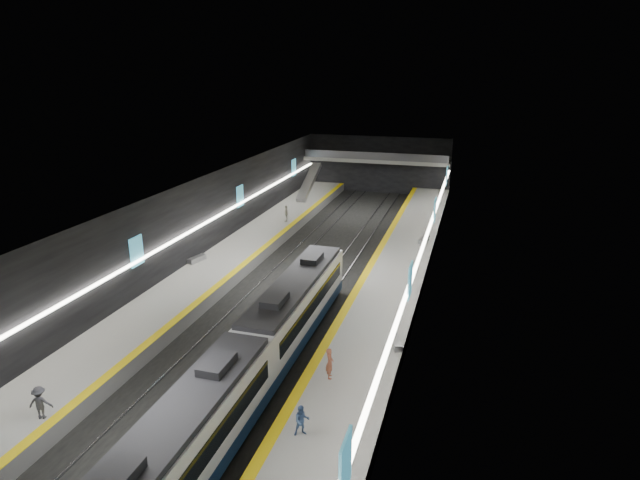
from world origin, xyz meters
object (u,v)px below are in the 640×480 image
(train, at_px, (251,360))
(bench_right_near, at_px, (396,342))
(passenger_left_a, at_px, (286,213))
(escalator, at_px, (309,182))
(passenger_right_b, at_px, (302,421))
(bench_left_far, at_px, (197,259))
(bench_right_far, at_px, (424,240))
(passenger_left_b, at_px, (40,403))
(passenger_right_a, at_px, (330,363))

(train, distance_m, bench_right_near, 9.26)
(passenger_left_a, bearing_deg, escalator, 171.27)
(escalator, height_order, passenger_right_b, escalator)
(bench_right_near, bearing_deg, bench_left_far, 132.71)
(train, bearing_deg, passenger_right_b, -41.17)
(bench_left_far, distance_m, bench_right_far, 21.60)
(bench_right_near, distance_m, passenger_left_b, 19.53)
(bench_right_far, bearing_deg, escalator, 149.02)
(bench_right_far, bearing_deg, passenger_left_b, -102.83)
(train, bearing_deg, passenger_right_a, 19.10)
(bench_left_far, height_order, passenger_right_b, passenger_right_b)
(bench_left_far, bearing_deg, passenger_right_b, -36.01)
(passenger_left_b, bearing_deg, passenger_right_a, -168.19)
(train, height_order, passenger_right_a, train)
(bench_left_far, height_order, bench_right_far, bench_right_far)
(train, bearing_deg, passenger_left_b, -144.70)
(escalator, relative_size, bench_left_far, 4.28)
(train, distance_m, bench_left_far, 19.87)
(train, relative_size, passenger_left_a, 16.29)
(passenger_right_b, bearing_deg, passenger_left_a, 83.15)
(passenger_right_b, distance_m, passenger_left_b, 12.75)
(escalator, height_order, bench_left_far, escalator)
(passenger_right_b, bearing_deg, bench_right_near, 45.20)
(bench_right_far, bearing_deg, passenger_right_a, -83.92)
(passenger_right_a, height_order, passenger_left_b, passenger_right_a)
(passenger_left_a, bearing_deg, bench_right_near, 18.82)
(passenger_left_a, bearing_deg, passenger_right_b, 6.44)
(train, relative_size, bench_right_near, 16.55)
(bench_left_far, relative_size, bench_right_near, 1.03)
(passenger_left_b, bearing_deg, passenger_left_a, -108.24)
(escalator, height_order, passenger_left_b, escalator)
(bench_right_near, xyz_separation_m, passenger_left_b, (-15.43, -11.95, 0.64))
(bench_left_far, xyz_separation_m, bench_right_near, (19.00, -9.82, -0.01))
(bench_right_far, bearing_deg, bench_right_near, -77.07)
(train, height_order, bench_right_near, train)
(bench_left_far, distance_m, bench_right_near, 21.39)
(passenger_right_a, distance_m, passenger_left_b, 14.50)
(passenger_right_a, bearing_deg, bench_right_far, -24.10)
(train, bearing_deg, passenger_left_a, 106.32)
(passenger_right_b, xyz_separation_m, passenger_left_a, (-12.84, 33.49, 0.16))
(bench_right_near, height_order, passenger_right_b, passenger_right_b)
(bench_right_near, relative_size, passenger_right_a, 1.02)
(passenger_left_b, bearing_deg, bench_right_far, -133.20)
(passenger_right_a, distance_m, passenger_left_a, 31.26)
(train, distance_m, passenger_left_a, 31.18)
(escalator, height_order, passenger_right_a, escalator)
(train, distance_m, passenger_right_a, 4.29)
(train, height_order, passenger_left_a, train)
(passenger_left_a, relative_size, passenger_left_b, 1.08)
(passenger_left_b, bearing_deg, bench_left_far, -99.46)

